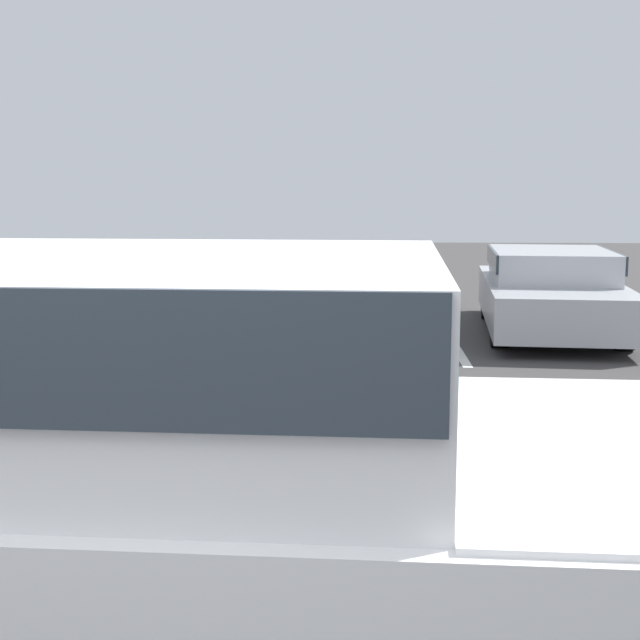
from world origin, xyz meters
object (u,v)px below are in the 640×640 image
object	(u,v)px
pickup_truck	(221,521)
parked_sedan_d	(550,289)
parked_sedan_c	(346,284)
parked_sedan_b	(149,285)

from	to	relation	value
pickup_truck	parked_sedan_d	distance (m)	10.38
pickup_truck	parked_sedan_c	bearing A→B (deg)	90.71
pickup_truck	parked_sedan_d	world-z (taller)	pickup_truck
parked_sedan_b	parked_sedan_d	size ratio (longest dim) A/B	1.05
parked_sedan_b	parked_sedan_c	world-z (taller)	parked_sedan_c
parked_sedan_b	parked_sedan_c	distance (m)	2.90
parked_sedan_b	parked_sedan_c	xyz separation A→B (m)	(2.90, 0.18, 0.01)
parked_sedan_c	parked_sedan_d	distance (m)	2.95
parked_sedan_d	parked_sedan_b	bearing A→B (deg)	-84.77
pickup_truck	parked_sedan_b	distance (m)	10.18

